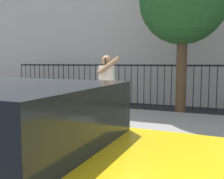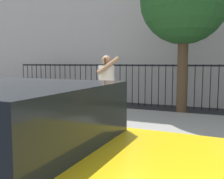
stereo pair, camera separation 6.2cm
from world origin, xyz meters
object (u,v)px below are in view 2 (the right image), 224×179
pedestrian_on_phone (106,88)px  street_bench (23,91)px  taxi_yellow (12,163)px  street_tree_near (184,1)px

pedestrian_on_phone → street_bench: bearing=153.3°
taxi_yellow → street_bench: 7.09m
pedestrian_on_phone → street_bench: size_ratio=1.03×
pedestrian_on_phone → taxi_yellow: bearing=-81.6°
taxi_yellow → street_tree_near: (0.69, 6.19, 2.77)m
street_bench → pedestrian_on_phone: bearing=-26.7°
pedestrian_on_phone → street_tree_near: (1.16, 3.02, 2.37)m
street_bench → street_tree_near: bearing=9.4°
pedestrian_on_phone → street_bench: 4.77m
taxi_yellow → street_bench: taxi_yellow is taller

